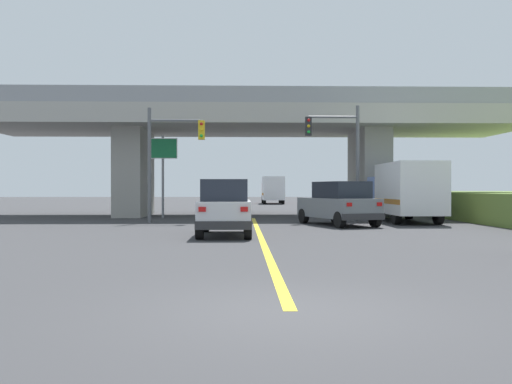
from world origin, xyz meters
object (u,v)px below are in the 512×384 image
at_px(box_truck, 405,191).
at_px(semi_truck_distant, 273,190).
at_px(suv_crossing, 339,203).
at_px(traffic_signal_nearside, 341,148).
at_px(traffic_signal_farside, 168,150).
at_px(suv_lead, 225,208).
at_px(sedan_oncoming, 234,198).
at_px(highway_sign, 163,157).

distance_m(box_truck, semi_truck_distant, 34.86).
height_order(suv_crossing, traffic_signal_nearside, traffic_signal_nearside).
bearing_deg(traffic_signal_farside, suv_lead, -68.82).
height_order(suv_crossing, box_truck, box_truck).
xyz_separation_m(suv_crossing, semi_truck_distant, (-0.98, 36.94, 0.57)).
height_order(sedan_oncoming, semi_truck_distant, semi_truck_distant).
xyz_separation_m(suv_crossing, traffic_signal_nearside, (0.58, 2.74, 2.77)).
relative_size(highway_sign, semi_truck_distant, 0.71).
distance_m(suv_crossing, sedan_oncoming, 15.48).
bearing_deg(suv_crossing, box_truck, 13.91).
distance_m(sedan_oncoming, highway_sign, 9.48).
bearing_deg(suv_lead, semi_truck_distant, 84.47).
xyz_separation_m(traffic_signal_nearside, traffic_signal_farside, (-8.77, -0.34, -0.14)).
bearing_deg(sedan_oncoming, box_truck, -54.06).
distance_m(suv_crossing, box_truck, 4.54).
relative_size(suv_crossing, traffic_signal_nearside, 0.88).
height_order(suv_crossing, traffic_signal_farside, traffic_signal_farside).
distance_m(box_truck, traffic_signal_farside, 12.17).
bearing_deg(traffic_signal_farside, sedan_oncoming, 75.66).
relative_size(traffic_signal_nearside, highway_sign, 1.25).
distance_m(traffic_signal_nearside, traffic_signal_farside, 8.78).
xyz_separation_m(suv_lead, traffic_signal_farside, (-3.10, 7.99, 2.64)).
height_order(traffic_signal_nearside, semi_truck_distant, traffic_signal_nearside).
relative_size(suv_lead, traffic_signal_nearside, 0.72).
distance_m(traffic_signal_nearside, highway_sign, 10.24).
bearing_deg(suv_lead, sedan_oncoming, 89.91).
relative_size(traffic_signal_farside, highway_sign, 1.21).
xyz_separation_m(suv_lead, traffic_signal_nearside, (5.67, 8.33, 2.78)).
bearing_deg(highway_sign, traffic_signal_farside, -78.61).
bearing_deg(box_truck, suv_crossing, -147.72).
bearing_deg(box_truck, traffic_signal_nearside, 174.04).
bearing_deg(suv_lead, highway_sign, 108.04).
bearing_deg(sedan_oncoming, suv_crossing, -70.92).
bearing_deg(traffic_signal_nearside, traffic_signal_farside, -177.75).
bearing_deg(suv_crossing, highway_sign, 126.30).
bearing_deg(suv_crossing, traffic_signal_nearside, 59.66).
xyz_separation_m(suv_lead, semi_truck_distant, (4.12, 42.53, 0.58)).
distance_m(suv_lead, traffic_signal_farside, 8.97).
height_order(traffic_signal_nearside, traffic_signal_farside, traffic_signal_nearside).
height_order(box_truck, traffic_signal_nearside, traffic_signal_nearside).
height_order(suv_lead, box_truck, box_truck).
height_order(suv_lead, traffic_signal_nearside, traffic_signal_nearside).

